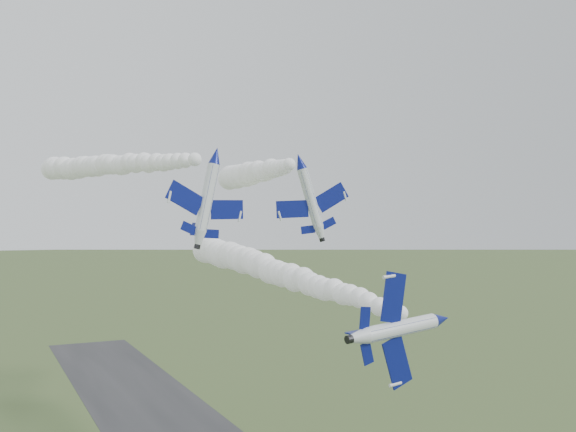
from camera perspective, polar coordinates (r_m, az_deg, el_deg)
name	(u,v)px	position (r m, az deg, el deg)	size (l,w,h in m)	color
jet_lead	(442,319)	(71.39, 13.51, -8.93)	(3.86, 14.07, 11.59)	white
smoke_trail_jet_lead	(280,273)	(98.79, -0.75, -5.05)	(5.15, 61.97, 5.15)	white
jet_pair_left	(216,156)	(80.29, -6.40, 5.36)	(10.69, 12.90, 3.77)	white
smoke_trail_jet_pair_left	(107,166)	(113.86, -15.82, 4.34)	(4.55, 67.16, 4.55)	white
jet_pair_right	(300,161)	(84.90, 1.07, 4.91)	(9.89, 12.13, 3.82)	white
smoke_trail_jet_pair_right	(252,173)	(117.77, -3.23, 3.82)	(5.20, 61.90, 5.20)	white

